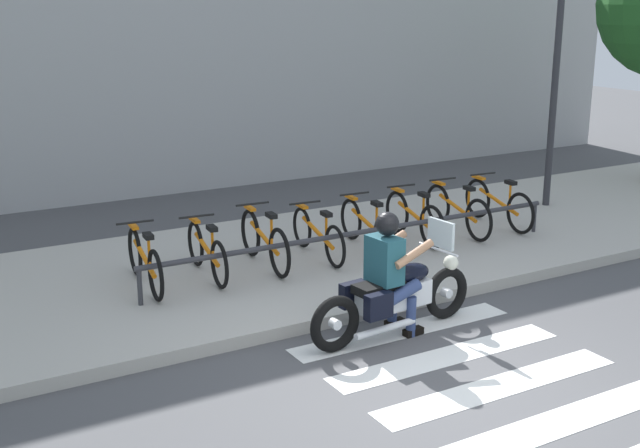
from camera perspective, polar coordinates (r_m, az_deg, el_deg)
ground_plane at (r=7.93m, az=10.07°, el=-11.93°), size 48.00×48.00×0.00m
sidewalk at (r=11.22m, az=-4.00°, el=-3.01°), size 24.00×4.40×0.15m
crosswalk_stripe_1 at (r=7.70m, az=16.61°, el=-13.21°), size 2.80×0.40×0.01m
crosswalk_stripe_2 at (r=8.20m, az=12.50°, el=-11.09°), size 2.80×0.40×0.01m
crosswalk_stripe_3 at (r=8.74m, az=8.94°, el=-9.17°), size 2.80×0.40×0.01m
crosswalk_stripe_4 at (r=9.31m, az=5.84°, el=-7.46°), size 2.80×0.40×0.01m
motorcycle at (r=9.06m, az=5.29°, el=-5.04°), size 2.26×0.70×1.22m
rider at (r=8.89m, az=4.95°, el=-2.93°), size 0.66×0.58×1.43m
bicycle_0 at (r=10.29m, az=-12.25°, el=-2.55°), size 0.48×1.69×0.77m
bicycle_1 at (r=10.56m, az=-7.98°, el=-1.93°), size 0.48×1.61×0.74m
bicycle_2 at (r=10.87m, az=-3.95°, el=-1.18°), size 0.48×1.71×0.80m
bicycle_3 at (r=11.26m, az=-0.17°, el=-0.74°), size 0.48×1.66×0.72m
bicycle_4 at (r=11.67m, az=3.36°, el=-0.11°), size 0.48×1.65×0.75m
bicycle_5 at (r=12.13m, az=6.63°, el=0.47°), size 0.48×1.63×0.78m
bicycle_6 at (r=12.63m, az=9.65°, el=0.96°), size 0.48×1.74×0.79m
bicycle_7 at (r=13.16m, az=12.44°, el=1.40°), size 0.48×1.74×0.78m
bike_rack at (r=10.98m, az=3.15°, el=-0.64°), size 6.40×0.07×0.49m
street_lamp at (r=14.45m, az=16.28°, el=10.25°), size 0.28×0.28×4.03m
building_backdrop at (r=15.97m, az=-13.58°, el=13.85°), size 24.00×1.20×6.59m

